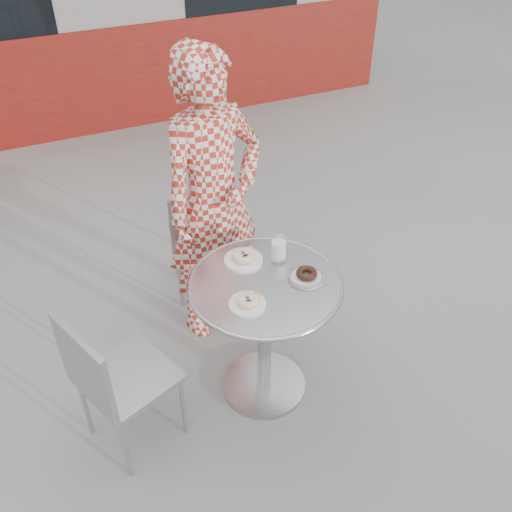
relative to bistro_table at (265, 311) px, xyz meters
name	(u,v)px	position (x,y,z in m)	size (l,w,h in m)	color
ground	(267,381)	(0.03, 0.03, -0.58)	(60.00, 60.00, 0.00)	#9C9A95
bistro_table	(265,311)	(0.00, 0.00, 0.00)	(0.77, 0.77, 0.77)	silver
chair_far	(203,258)	(-0.01, 0.94, -0.33)	(0.47, 0.47, 0.82)	#9A9DA1
chair_left	(131,401)	(-0.73, -0.01, -0.32)	(0.53, 0.53, 0.85)	#9A9DA1
seated_person	(214,202)	(-0.02, 0.64, 0.28)	(0.63, 0.42, 1.74)	#AD271A
plate_far	(244,257)	(-0.03, 0.20, 0.21)	(0.20, 0.20, 0.05)	white
plate_near	(248,302)	(-0.14, -0.11, 0.21)	(0.17, 0.17, 0.05)	white
plate_checker	(306,276)	(0.20, -0.05, 0.20)	(0.18, 0.18, 0.05)	white
milk_cup	(279,250)	(0.14, 0.14, 0.25)	(0.08, 0.08, 0.13)	white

